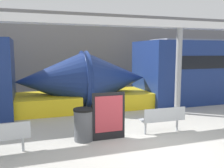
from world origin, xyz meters
name	(u,v)px	position (x,y,z in m)	size (l,w,h in m)	color
ground_plane	(160,150)	(0.00, 0.00, 0.00)	(60.00, 60.00, 0.00)	#B2AFA8
station_wall	(81,53)	(0.00, 10.07, 2.50)	(56.00, 0.20, 5.00)	gray
bench_near	(163,118)	(0.74, 1.16, 0.50)	(1.43, 0.46, 0.84)	#ADB2B7
trash_bin	(84,124)	(-1.77, 1.35, 0.48)	(0.59, 0.59, 0.95)	#4C4F54
poster_board	(109,116)	(-1.05, 1.19, 0.71)	(0.99, 0.07, 1.41)	black
support_column_near	(178,72)	(2.66, 3.27, 1.76)	(0.24, 0.24, 3.52)	gray
canopy_beam	(180,25)	(2.66, 3.27, 3.66)	(28.00, 0.60, 0.28)	silver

